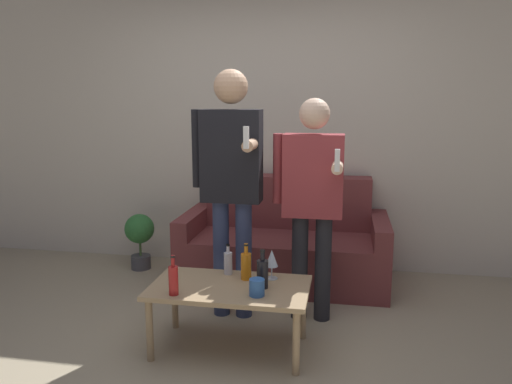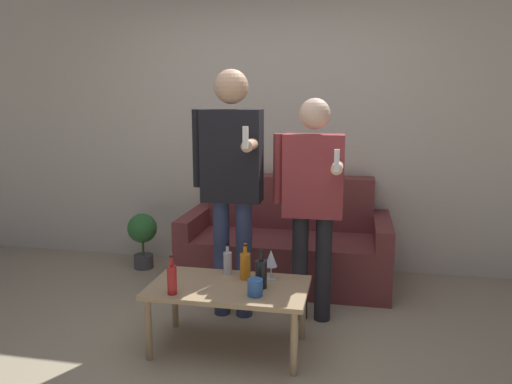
# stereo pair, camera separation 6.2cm
# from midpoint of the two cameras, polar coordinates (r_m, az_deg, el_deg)

# --- Properties ---
(ground_plane) EXTENTS (16.00, 16.00, 0.00)m
(ground_plane) POSITION_cam_midpoint_polar(r_m,az_deg,el_deg) (3.15, -3.68, -19.50)
(ground_plane) COLOR tan
(wall_back) EXTENTS (8.00, 0.06, 2.70)m
(wall_back) POSITION_cam_midpoint_polar(r_m,az_deg,el_deg) (4.66, 2.44, 7.85)
(wall_back) COLOR beige
(wall_back) RESTS_ON ground_plane
(couch) EXTENTS (1.76, 0.83, 0.89)m
(couch) POSITION_cam_midpoint_polar(r_m,az_deg,el_deg) (4.40, 3.91, -6.08)
(couch) COLOR brown
(couch) RESTS_ON ground_plane
(coffee_table) EXTENTS (0.99, 0.56, 0.43)m
(coffee_table) POSITION_cam_midpoint_polar(r_m,az_deg,el_deg) (3.20, -2.61, -11.42)
(coffee_table) COLOR tan
(coffee_table) RESTS_ON ground_plane
(bottle_orange) EXTENTS (0.07, 0.07, 0.24)m
(bottle_orange) POSITION_cam_midpoint_polar(r_m,az_deg,el_deg) (3.25, -0.68, -8.37)
(bottle_orange) COLOR orange
(bottle_orange) RESTS_ON coffee_table
(bottle_green) EXTENTS (0.07, 0.07, 0.24)m
(bottle_green) POSITION_cam_midpoint_polar(r_m,az_deg,el_deg) (3.11, 1.18, -9.24)
(bottle_green) COLOR black
(bottle_green) RESTS_ON coffee_table
(bottle_dark) EXTENTS (0.06, 0.06, 0.24)m
(bottle_dark) POSITION_cam_midpoint_polar(r_m,az_deg,el_deg) (3.05, -8.99, -9.78)
(bottle_dark) COLOR #B21E1E
(bottle_dark) RESTS_ON coffee_table
(bottle_yellow) EXTENTS (0.06, 0.06, 0.21)m
(bottle_yellow) POSITION_cam_midpoint_polar(r_m,az_deg,el_deg) (3.35, -2.73, -8.01)
(bottle_yellow) COLOR silver
(bottle_yellow) RESTS_ON coffee_table
(wine_glass_near) EXTENTS (0.08, 0.08, 0.19)m
(wine_glass_near) POSITION_cam_midpoint_polar(r_m,az_deg,el_deg) (3.24, 2.28, -7.67)
(wine_glass_near) COLOR silver
(wine_glass_near) RESTS_ON coffee_table
(cup_on_table) EXTENTS (0.09, 0.09, 0.10)m
(cup_on_table) POSITION_cam_midpoint_polar(r_m,az_deg,el_deg) (3.01, 0.50, -10.85)
(cup_on_table) COLOR #3366B2
(cup_on_table) RESTS_ON coffee_table
(person_standing_left) EXTENTS (0.50, 0.45, 1.78)m
(person_standing_left) POSITION_cam_midpoint_polar(r_m,az_deg,el_deg) (3.52, -2.35, 2.14)
(person_standing_left) COLOR navy
(person_standing_left) RESTS_ON ground_plane
(person_standing_right) EXTENTS (0.49, 0.41, 1.58)m
(person_standing_right) POSITION_cam_midpoint_polar(r_m,az_deg,el_deg) (3.49, 6.96, -0.16)
(person_standing_right) COLOR #232328
(person_standing_right) RESTS_ON ground_plane
(potted_plant) EXTENTS (0.27, 0.27, 0.52)m
(potted_plant) POSITION_cam_midpoint_polar(r_m,az_deg,el_deg) (4.79, -12.49, -4.69)
(potted_plant) COLOR #4C4C51
(potted_plant) RESTS_ON ground_plane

